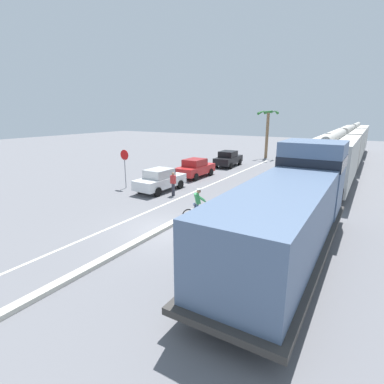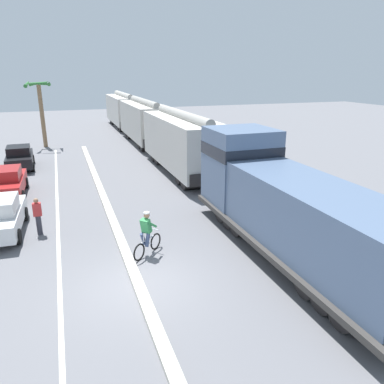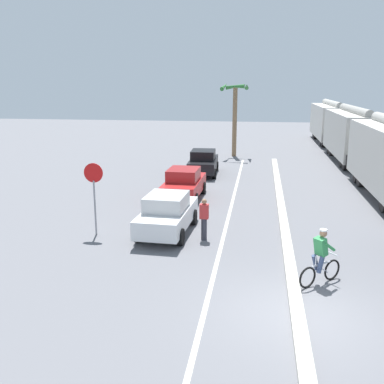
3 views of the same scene
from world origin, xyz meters
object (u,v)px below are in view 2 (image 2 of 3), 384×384
Objects in this scene: hopper_car_lead at (182,142)px; cyclist at (147,235)px; pedestrian_by_cars at (38,216)px; parked_car_red at (7,182)px; parked_car_black at (20,157)px; palm_tree_near at (40,100)px; locomotive at (282,205)px; hopper_car_trailing at (124,110)px; hopper_car_middle at (145,121)px.

hopper_car_lead is 12.18m from cyclist.
pedestrian_by_cars is (-3.90, 3.36, 0.03)m from cyclist.
parked_car_red is at bearing 121.27° from cyclist.
palm_tree_near reaches higher than parked_car_black.
cyclist is at bearing -40.79° from pedestrian_by_cars.
hopper_car_trailing is at bearing 90.00° from locomotive.
hopper_car_middle is 2.49× the size of parked_car_black.
cyclist is (5.71, -9.39, 0.00)m from parked_car_red.
parked_car_black is 0.71× the size of palm_tree_near.
locomotive is 35.36m from hopper_car_trailing.
cyclist is at bearing -80.46° from palm_tree_near.
hopper_car_lead is 2.49× the size of parked_car_black.
locomotive is 15.05m from parked_car_red.
parked_car_red is 2.47× the size of cyclist.
hopper_car_lead is at bearing 90.00° from locomotive.
pedestrian_by_cars is (-8.91, -30.86, -1.23)m from hopper_car_trailing.
hopper_car_lead reaches higher than pedestrian_by_cars.
palm_tree_near is at bearing 90.33° from pedestrian_by_cars.
locomotive is 1.10× the size of hopper_car_lead.
parked_car_red is 10.99m from cyclist.
locomotive is at bearing -90.00° from hopper_car_lead.
hopper_car_middle is at bearing -90.00° from hopper_car_trailing.
hopper_car_trailing is 32.15m from pedestrian_by_cars.
hopper_car_middle is 1.00× the size of hopper_car_trailing.
hopper_car_middle is 11.60m from hopper_car_trailing.
hopper_car_middle and hopper_car_trailing have the same top height.
locomotive reaches higher than hopper_car_middle.
palm_tree_near is (1.53, 7.94, 3.39)m from parked_car_black.
parked_car_red is 15.00m from palm_tree_near.
parked_car_red is (-10.72, -1.63, -1.26)m from hopper_car_lead.
parked_car_black is at bearing 88.63° from parked_car_red.
locomotive is 10.02m from pedestrian_by_cars.
cyclist is at bearing -102.48° from hopper_car_middle.
parked_car_red is 2.61× the size of pedestrian_by_cars.
palm_tree_near reaches higher than locomotive.
cyclist is 1.06× the size of pedestrian_by_cars.
locomotive is 2.73× the size of parked_car_black.
palm_tree_near is at bearing 79.09° from parked_car_black.
hopper_car_lead is 6.54× the size of pedestrian_by_cars.
parked_car_red and pedestrian_by_cars have the same top height.
hopper_car_trailing is at bearing 59.97° from parked_car_black.
hopper_car_middle is 23.21m from cyclist.
hopper_car_middle is 21.26m from pedestrian_by_cars.
hopper_car_middle is at bearing -8.04° from palm_tree_near.
hopper_car_lead is 11.72m from parked_car_black.
parked_car_black is (-10.56, 4.94, -1.26)m from hopper_car_lead.
locomotive is at bearing -90.00° from hopper_car_trailing.
locomotive is 6.77× the size of cyclist.
hopper_car_trailing is at bearing 90.00° from hopper_car_middle.
hopper_car_trailing is at bearing 81.67° from cyclist.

